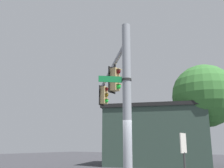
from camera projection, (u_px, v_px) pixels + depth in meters
signal_pole at (127, 105)px, 8.79m from camera, size 0.31×0.31×6.07m
mast_arm at (110, 71)px, 12.98m from camera, size 5.59×5.39×0.17m
traffic_light_nearest_pole at (115, 79)px, 11.50m from camera, size 0.54×0.49×1.31m
traffic_light_mid_inner at (104, 95)px, 15.18m from camera, size 0.54×0.49×1.31m
street_name_sign at (121, 80)px, 8.97m from camera, size 0.89×0.91×0.22m
bird_flying at (124, 34)px, 15.91m from camera, size 0.23×0.29×0.07m
storefront_building at (156, 135)px, 21.71m from camera, size 8.99×9.96×4.89m
tree_by_storefront at (204, 96)px, 20.79m from camera, size 5.17×5.17×8.19m
historical_marker at (184, 152)px, 9.77m from camera, size 0.60×0.08×2.13m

